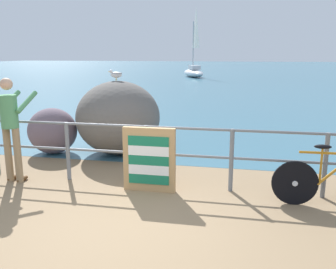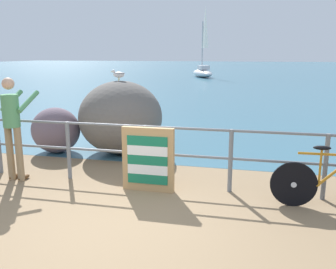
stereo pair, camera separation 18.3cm
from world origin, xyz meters
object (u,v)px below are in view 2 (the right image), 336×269
folded_deckchair_stack (148,160)px  breakwater_boulder_main (121,117)px  person_at_railing (13,124)px  sailboat (203,69)px  bicycle (333,183)px  seagull (119,74)px  breakwater_boulder_left (56,130)px

folded_deckchair_stack → breakwater_boulder_main: (-1.23, 2.09, 0.28)m
person_at_railing → sailboat: sailboat is taller
bicycle → seagull: 4.79m
person_at_railing → sailboat: bearing=8.7°
bicycle → person_at_railing: (-5.11, 0.07, 0.60)m
breakwater_boulder_main → seagull: size_ratio=5.57×
folded_deckchair_stack → sailboat: bearing=96.1°
person_at_railing → folded_deckchair_stack: (2.38, 0.03, -0.47)m
folded_deckchair_stack → seagull: bearing=120.5°
person_at_railing → breakwater_boulder_left: 1.90m
folded_deckchair_stack → breakwater_boulder_left: (-2.65, 1.79, -0.02)m
seagull → sailboat: (-1.75, 26.07, -1.02)m
bicycle → breakwater_boulder_left: breakwater_boulder_left is taller
person_at_railing → folded_deckchair_stack: size_ratio=1.71×
bicycle → breakwater_boulder_left: size_ratio=1.57×
person_at_railing → breakwater_boulder_left: (-0.27, 1.82, -0.49)m
bicycle → breakwater_boulder_left: (-5.38, 1.89, 0.11)m
bicycle → folded_deckchair_stack: size_ratio=1.63×
breakwater_boulder_left → person_at_railing: bearing=-81.5°
folded_deckchair_stack → sailboat: 28.39m
bicycle → breakwater_boulder_main: (-3.96, 2.18, 0.41)m
folded_deckchair_stack → sailboat: size_ratio=0.17×
person_at_railing → folded_deckchair_stack: 2.43m
breakwater_boulder_left → folded_deckchair_stack: bearing=-34.0°
breakwater_boulder_main → person_at_railing: bearing=-118.6°
breakwater_boulder_left → sailboat: 26.44m
folded_deckchair_stack → breakwater_boulder_main: breakwater_boulder_main is taller
folded_deckchair_stack → sailboat: (-3.03, 28.23, 0.19)m
breakwater_boulder_left → breakwater_boulder_main: bearing=11.8°
breakwater_boulder_left → bicycle: bearing=-19.3°
breakwater_boulder_main → sailboat: sailboat is taller
seagull → breakwater_boulder_left: bearing=19.9°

